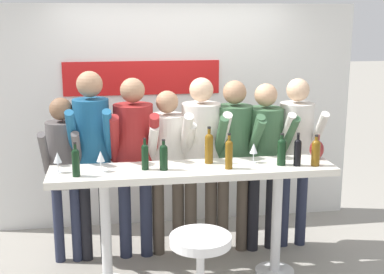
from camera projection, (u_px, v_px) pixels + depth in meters
The scene contains 23 objects.
back_wall at pixel (173, 116), 5.93m from camera, with size 4.05×0.12×2.43m.
tasting_table at pixel (193, 187), 4.62m from camera, with size 2.45×0.51×1.05m.
bar_stool at pixel (200, 267), 3.95m from camera, with size 0.48×0.48×0.75m.
person_far_left at pixel (64, 161), 4.93m from camera, with size 0.37×0.49×1.59m.
person_left at pixel (92, 144), 4.93m from camera, with size 0.41×0.55×1.83m.
person_center_left at pixel (134, 149), 5.01m from camera, with size 0.45×0.55×1.76m.
person_center at pixel (168, 155), 5.11m from camera, with size 0.46×0.55×1.63m.
person_center_right at pixel (201, 147), 5.12m from camera, with size 0.45×0.56×1.75m.
person_right at pixel (234, 148), 5.14m from camera, with size 0.42×0.53×1.72m.
person_far_right at pixel (265, 149), 5.19m from camera, with size 0.47×0.57×1.69m.
person_rightmost at pixel (296, 144), 5.27m from camera, with size 0.40×0.52×1.72m.
wine_bottle_0 at pixel (76, 161), 4.30m from camera, with size 0.06×0.06×0.28m.
wine_bottle_1 at pixel (298, 151), 4.60m from camera, with size 0.06×0.06×0.29m.
wine_bottle_2 at pixel (209, 147), 4.68m from camera, with size 0.07×0.07×0.33m.
wine_bottle_3 at pixel (229, 153), 4.51m from camera, with size 0.06×0.06×0.31m.
wine_bottle_4 at pixel (145, 155), 4.50m from camera, with size 0.06×0.06×0.27m.
wine_bottle_5 at pixel (164, 156), 4.48m from camera, with size 0.07×0.07×0.27m.
wine_bottle_6 at pixel (316, 151), 4.61m from camera, with size 0.07×0.07×0.27m.
wine_bottle_7 at pixel (282, 150), 4.62m from camera, with size 0.08×0.08×0.28m.
wine_glass_0 at pixel (57, 158), 4.40m from camera, with size 0.07×0.07×0.18m.
wine_glass_1 at pixel (254, 149), 4.69m from camera, with size 0.07×0.07×0.18m.
wine_glass_2 at pixel (101, 157), 4.43m from camera, with size 0.07×0.07×0.18m.
decorative_vase at pixel (317, 149), 4.84m from camera, with size 0.13×0.13×0.22m.
Camera 1 is at (-0.70, -4.35, 2.35)m, focal length 50.00 mm.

